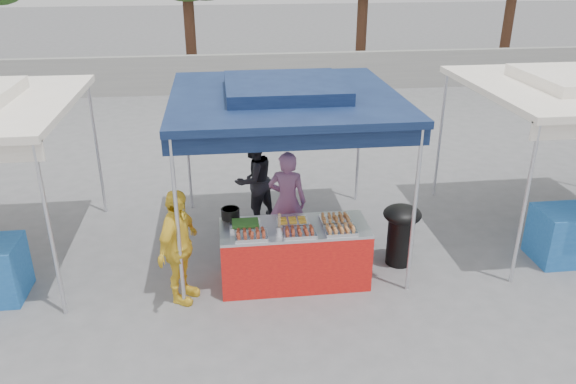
{
  "coord_description": "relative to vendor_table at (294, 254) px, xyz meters",
  "views": [
    {
      "loc": [
        -0.91,
        -6.74,
        4.31
      ],
      "look_at": [
        0.0,
        0.6,
        1.05
      ],
      "focal_mm": 35.0,
      "sensor_mm": 36.0,
      "label": 1
    }
  ],
  "objects": [
    {
      "name": "skewer_cup",
      "position": [
        -0.22,
        -0.2,
        0.48
      ],
      "size": [
        0.09,
        0.09,
        0.11
      ],
      "primitive_type": "cylinder",
      "color": "silver",
      "rests_on": "vendor_table"
    },
    {
      "name": "food_tray_br",
      "position": [
        0.58,
        0.08,
        0.46
      ],
      "size": [
        0.42,
        0.3,
        0.07
      ],
      "color": "silver",
      "rests_on": "vendor_table"
    },
    {
      "name": "food_tray_fr",
      "position": [
        0.58,
        -0.24,
        0.46
      ],
      "size": [
        0.42,
        0.3,
        0.07
      ],
      "color": "silver",
      "rests_on": "vendor_table"
    },
    {
      "name": "food_tray_fm",
      "position": [
        0.03,
        -0.24,
        0.46
      ],
      "size": [
        0.42,
        0.3,
        0.07
      ],
      "color": "silver",
      "rests_on": "vendor_table"
    },
    {
      "name": "food_tray_bl",
      "position": [
        -0.65,
        0.07,
        0.46
      ],
      "size": [
        0.42,
        0.3,
        0.07
      ],
      "color": "silver",
      "rests_on": "vendor_table"
    },
    {
      "name": "vendor_table",
      "position": [
        0.0,
        0.0,
        0.0
      ],
      "size": [
        2.0,
        0.8,
        0.85
      ],
      "color": "red",
      "rests_on": "ground_plane"
    },
    {
      "name": "wok_burner",
      "position": [
        1.59,
        0.29,
        0.12
      ],
      "size": [
        0.55,
        0.55,
        0.92
      ],
      "rotation": [
        0.0,
        0.0,
        0.34
      ],
      "color": "black",
      "rests_on": "ground_plane"
    },
    {
      "name": "cooking_pot",
      "position": [
        -0.84,
        0.35,
        0.5
      ],
      "size": [
        0.25,
        0.25,
        0.15
      ],
      "primitive_type": "cylinder",
      "color": "black",
      "rests_on": "vendor_table"
    },
    {
      "name": "ground_plane",
      "position": [
        0.0,
        0.1,
        -0.43
      ],
      "size": [
        80.0,
        80.0,
        0.0
      ],
      "primitive_type": "plane",
      "color": "slate"
    },
    {
      "name": "main_canopy",
      "position": [
        0.0,
        1.07,
        1.94
      ],
      "size": [
        3.2,
        3.2,
        2.57
      ],
      "color": "silver",
      "rests_on": "ground_plane"
    },
    {
      "name": "crate_right",
      "position": [
        0.42,
        0.58,
        -0.27
      ],
      "size": [
        0.53,
        0.37,
        0.32
      ],
      "primitive_type": "cube",
      "color": "#1641B5",
      "rests_on": "ground_plane"
    },
    {
      "name": "crate_stacked",
      "position": [
        0.42,
        0.58,
        0.05
      ],
      "size": [
        0.52,
        0.36,
        0.31
      ],
      "primitive_type": "cube",
      "color": "#1641B5",
      "rests_on": "crate_right"
    },
    {
      "name": "vendor_woman",
      "position": [
        0.02,
        0.94,
        0.36
      ],
      "size": [
        0.66,
        0.53,
        1.58
      ],
      "primitive_type": "imported",
      "rotation": [
        0.0,
        0.0,
        2.84
      ],
      "color": "#99618F",
      "rests_on": "ground_plane"
    },
    {
      "name": "food_tray_bm",
      "position": [
        -0.01,
        0.09,
        0.46
      ],
      "size": [
        0.42,
        0.3,
        0.07
      ],
      "color": "silver",
      "rests_on": "vendor_table"
    },
    {
      "name": "back_wall",
      "position": [
        0.0,
        11.1,
        0.17
      ],
      "size": [
        40.0,
        0.25,
        1.2
      ],
      "primitive_type": "cube",
      "color": "gray",
      "rests_on": "ground_plane"
    },
    {
      "name": "helper_man",
      "position": [
        -0.42,
        1.9,
        0.34
      ],
      "size": [
        0.94,
        0.91,
        1.53
      ],
      "primitive_type": "imported",
      "rotation": [
        0.0,
        0.0,
        3.79
      ],
      "color": "black",
      "rests_on": "ground_plane"
    },
    {
      "name": "customer_person",
      "position": [
        -1.53,
        -0.26,
        0.36
      ],
      "size": [
        0.73,
        0.99,
        1.57
      ],
      "primitive_type": "imported",
      "rotation": [
        0.0,
        0.0,
        1.14
      ],
      "color": "yellow",
      "rests_on": "ground_plane"
    },
    {
      "name": "food_tray_fl",
      "position": [
        -0.6,
        -0.24,
        0.46
      ],
      "size": [
        0.42,
        0.3,
        0.07
      ],
      "color": "silver",
      "rests_on": "vendor_table"
    },
    {
      "name": "crate_left",
      "position": [
        -0.32,
        0.66,
        -0.26
      ],
      "size": [
        0.55,
        0.39,
        0.33
      ],
      "primitive_type": "cube",
      "color": "#1641B5",
      "rests_on": "ground_plane"
    }
  ]
}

